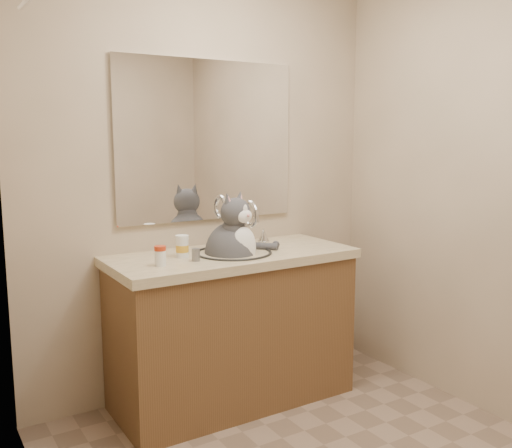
{
  "coord_description": "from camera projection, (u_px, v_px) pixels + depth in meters",
  "views": [
    {
      "loc": [
        -1.49,
        -1.69,
        1.48
      ],
      "look_at": [
        -0.04,
        0.65,
        1.05
      ],
      "focal_mm": 40.0,
      "sensor_mm": 36.0,
      "label": 1
    }
  ],
  "objects": [
    {
      "name": "cat",
      "position": [
        232.0,
        250.0,
        3.08
      ],
      "size": [
        0.45,
        0.37,
        0.54
      ],
      "rotation": [
        0.0,
        0.0,
        0.31
      ],
      "color": "#424246",
      "rests_on": "vanity"
    },
    {
      "name": "pill_bottle_redcap",
      "position": [
        160.0,
        256.0,
        2.78
      ],
      "size": [
        0.07,
        0.07,
        0.1
      ],
      "rotation": [
        0.0,
        0.0,
        -0.21
      ],
      "color": "white",
      "rests_on": "vanity"
    },
    {
      "name": "grey_canister",
      "position": [
        196.0,
        255.0,
        2.89
      ],
      "size": [
        0.05,
        0.05,
        0.07
      ],
      "rotation": [
        0.0,
        0.0,
        -0.2
      ],
      "color": "slate",
      "rests_on": "vanity"
    },
    {
      "name": "shower_curtain",
      "position": [
        77.0,
        279.0,
        1.8
      ],
      "size": [
        0.02,
        1.3,
        1.93
      ],
      "color": "beige",
      "rests_on": "ground"
    },
    {
      "name": "vanity",
      "position": [
        232.0,
        324.0,
        3.16
      ],
      "size": [
        1.34,
        0.59,
        1.12
      ],
      "color": "brown",
      "rests_on": "ground"
    },
    {
      "name": "mirror",
      "position": [
        208.0,
        141.0,
        3.24
      ],
      "size": [
        1.1,
        0.02,
        0.9
      ],
      "primitive_type": "cube",
      "color": "white",
      "rests_on": "room"
    },
    {
      "name": "room",
      "position": [
        352.0,
        208.0,
        2.24
      ],
      "size": [
        2.22,
        2.52,
        2.42
      ],
      "color": "gray",
      "rests_on": "ground"
    },
    {
      "name": "pill_bottle_orange",
      "position": [
        182.0,
        247.0,
        2.97
      ],
      "size": [
        0.08,
        0.08,
        0.12
      ],
      "rotation": [
        0.0,
        0.0,
        -0.19
      ],
      "color": "white",
      "rests_on": "vanity"
    }
  ]
}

